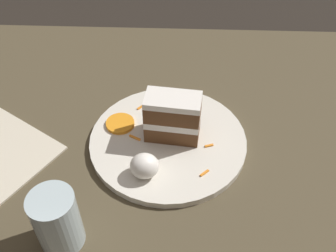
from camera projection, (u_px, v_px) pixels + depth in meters
name	position (u px, v px, depth m)	size (l,w,h in m)	color
ground_plane	(186.00, 149.00, 0.79)	(6.00, 6.00, 0.00)	black
dining_table	(187.00, 143.00, 0.78)	(1.28, 0.81, 0.03)	#4C422D
plate	(168.00, 141.00, 0.75)	(0.30, 0.30, 0.01)	silver
cake_slice	(173.00, 117.00, 0.72)	(0.11, 0.06, 0.09)	brown
cream_dollop	(144.00, 166.00, 0.67)	(0.05, 0.05, 0.05)	white
orange_garnish	(120.00, 124.00, 0.77)	(0.06, 0.06, 0.01)	orange
carrot_shreds_scatter	(168.00, 140.00, 0.74)	(0.16, 0.18, 0.00)	orange
drinking_glass	(58.00, 223.00, 0.58)	(0.07, 0.07, 0.11)	silver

